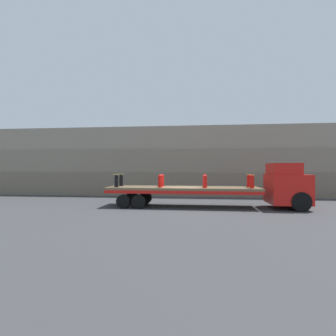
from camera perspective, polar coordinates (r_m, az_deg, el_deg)
ground_plane at (r=17.42m, az=3.23°, el=-8.40°), size 120.00×120.00×0.00m
rock_cliff at (r=24.60m, az=4.23°, el=1.43°), size 60.00×3.30×6.31m
truck_cab at (r=18.13m, az=24.68°, el=-3.45°), size 2.30×2.67×2.85m
flatbed_trailer at (r=17.34m, az=1.23°, el=-4.92°), size 9.85×2.52×1.29m
fire_hydrant_black_near_0 at (r=17.52m, az=-11.16°, el=-2.78°), size 0.32×0.53×0.83m
fire_hydrant_black_far_0 at (r=18.54m, az=-10.16°, el=-2.62°), size 0.32×0.53×0.83m
fire_hydrant_red_near_1 at (r=16.87m, az=-1.78°, el=-2.88°), size 0.32×0.53×0.83m
fire_hydrant_red_far_1 at (r=17.92m, az=-1.28°, el=-2.71°), size 0.32×0.53×0.83m
fire_hydrant_red_near_2 at (r=16.70m, az=8.07°, el=-2.92°), size 0.32×0.53×0.83m
fire_hydrant_red_far_2 at (r=17.76m, az=7.98°, el=-2.74°), size 0.32×0.53×0.83m
fire_hydrant_red_near_3 at (r=17.02m, az=17.84°, el=-2.86°), size 0.32×0.53×0.83m
fire_hydrant_red_far_3 at (r=18.06m, az=17.18°, el=-2.69°), size 0.32×0.53×0.83m
cargo_strap_rear at (r=18.01m, az=-10.65°, el=-1.32°), size 0.05×2.61×0.01m
cargo_strap_middle at (r=17.52m, az=17.50°, el=-1.36°), size 0.05×2.61×0.01m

